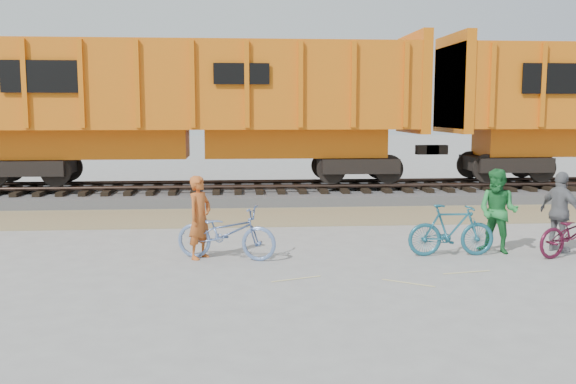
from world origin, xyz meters
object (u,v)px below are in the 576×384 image
Objects in this scene: bicycle_blue at (226,233)px; bicycle_teal at (451,230)px; hopper_car_center at (196,104)px; bicycle_maroon at (575,232)px; person_woman at (560,212)px; person_solo at (200,217)px; person_man at (498,211)px.

bicycle_blue is 4.33m from bicycle_teal.
bicycle_maroon is (7.74, -8.51, -2.54)m from hopper_car_center.
hopper_car_center reaches higher than bicycle_teal.
person_woman reaches higher than bicycle_blue.
hopper_car_center is 11.78m from bicycle_maroon.
hopper_car_center reaches higher than bicycle_blue.
bicycle_teal reaches higher than bicycle_maroon.
hopper_car_center is 11.36m from person_woman.
bicycle_blue is (1.03, -8.24, -2.50)m from hopper_car_center.
person_solo is 0.99× the size of person_woman.
hopper_car_center is at bearing 33.81° from bicycle_teal.
bicycle_maroon is at bearing -47.71° from hopper_car_center.
hopper_car_center is 10.54m from person_man.
person_solo is 5.83m from person_man.
bicycle_teal is 0.94× the size of bicycle_maroon.
bicycle_maroon is 7.22m from person_solo.
bicycle_blue is 6.61m from person_woman.
bicycle_blue is 1.09× the size of bicycle_maroon.
hopper_car_center is at bearing 22.52° from bicycle_maroon.
hopper_car_center is at bearing 37.78° from person_solo.
bicycle_maroon is at bearing -58.95° from person_solo.
hopper_car_center is at bearing 21.47° from person_woman.
person_woman is at bearing -83.73° from bicycle_teal.
person_woman is at bearing -5.74° from bicycle_maroon.
hopper_car_center reaches higher than person_woman.
person_solo is (-4.83, 0.18, 0.29)m from bicycle_teal.
bicycle_blue is at bearing 69.27° from person_woman.
person_woman is at bearing 42.57° from person_man.
person_solo is at bearing 67.27° from bicycle_maroon.
person_woman is (2.28, 0.21, 0.30)m from bicycle_teal.
bicycle_teal is 2.31m from person_woman.
person_man reaches higher than person_solo.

